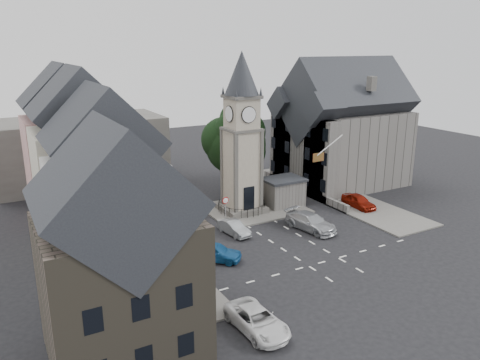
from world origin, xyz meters
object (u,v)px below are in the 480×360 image
clock_tower (242,135)px  pedestrian (329,193)px  stone_shelter (283,192)px  car_west_blue (215,252)px  car_east_red (359,201)px

clock_tower → pedestrian: bearing=-7.6°
clock_tower → stone_shelter: (4.80, -0.49, -6.57)m
car_west_blue → car_east_red: size_ratio=1.02×
car_west_blue → car_east_red: bearing=-34.2°
stone_shelter → car_west_blue: size_ratio=0.99×
car_east_red → clock_tower: bearing=159.0°
pedestrian → clock_tower: bearing=-17.2°
stone_shelter → pedestrian: size_ratio=2.62×
car_west_blue → stone_shelter: bearing=-11.4°
stone_shelter → pedestrian: stone_shelter is taller
stone_shelter → car_east_red: size_ratio=1.01×
car_west_blue → pedestrian: 19.48m
clock_tower → pedestrian: clock_tower is taller
stone_shelter → pedestrian: (5.65, -0.90, -0.73)m
clock_tower → car_west_blue: size_ratio=3.73×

